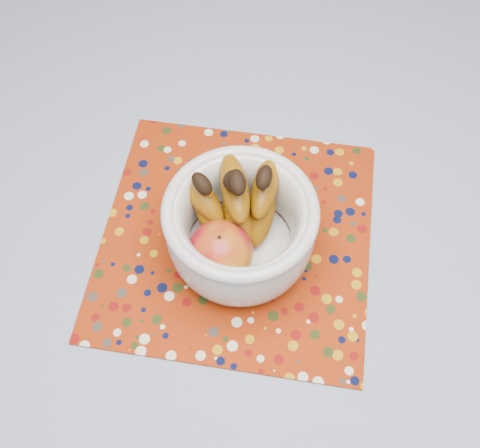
# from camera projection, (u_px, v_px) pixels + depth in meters

# --- Properties ---
(table) EXTENTS (1.20, 1.20, 0.75)m
(table) POSITION_uv_depth(u_px,v_px,m) (260.00, 291.00, 0.89)
(table) COLOR brown
(table) RESTS_ON ground
(tablecloth) EXTENTS (1.32, 1.32, 0.01)m
(tablecloth) POSITION_uv_depth(u_px,v_px,m) (262.00, 269.00, 0.82)
(tablecloth) COLOR slate
(tablecloth) RESTS_ON table
(placemat) EXTENTS (0.49, 0.49, 0.00)m
(placemat) POSITION_uv_depth(u_px,v_px,m) (236.00, 237.00, 0.84)
(placemat) COLOR maroon
(placemat) RESTS_ON tablecloth
(fruit_bowl) EXTENTS (0.22, 0.21, 0.17)m
(fruit_bowl) POSITION_uv_depth(u_px,v_px,m) (238.00, 222.00, 0.77)
(fruit_bowl) COLOR silver
(fruit_bowl) RESTS_ON placemat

